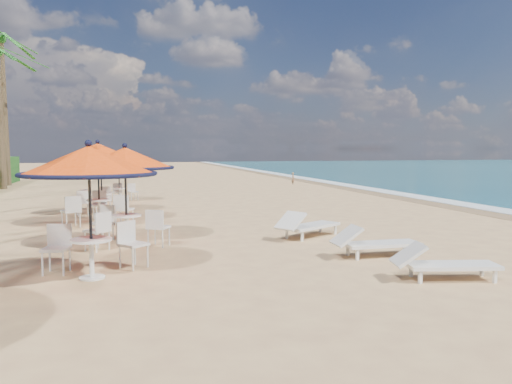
# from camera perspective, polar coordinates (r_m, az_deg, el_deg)

# --- Properties ---
(ground) EXTENTS (160.00, 160.00, 0.00)m
(ground) POSITION_cam_1_polar(r_m,az_deg,el_deg) (10.36, 12.08, -8.37)
(ground) COLOR tan
(ground) RESTS_ON ground
(foam_strip) EXTENTS (1.20, 140.00, 0.04)m
(foam_strip) POSITION_cam_1_polar(r_m,az_deg,el_deg) (23.64, 21.23, -1.12)
(foam_strip) COLOR white
(foam_strip) RESTS_ON ground
(wetsand_band) EXTENTS (1.40, 140.00, 0.02)m
(wetsand_band) POSITION_cam_1_polar(r_m,az_deg,el_deg) (23.12, 19.43, -1.20)
(wetsand_band) COLOR olive
(wetsand_band) RESTS_ON ground
(station_0) EXTENTS (2.43, 2.43, 2.53)m
(station_0) POSITION_cam_1_polar(r_m,az_deg,el_deg) (9.53, -18.48, 2.06)
(station_0) COLOR black
(station_0) RESTS_ON ground
(station_1) EXTENTS (2.41, 2.41, 2.51)m
(station_1) POSITION_cam_1_polar(r_m,az_deg,el_deg) (12.70, -14.84, 2.39)
(station_1) COLOR black
(station_1) RESTS_ON ground
(station_2) EXTENTS (2.54, 2.54, 2.65)m
(station_2) POSITION_cam_1_polar(r_m,az_deg,el_deg) (16.44, -17.64, 3.24)
(station_2) COLOR black
(station_2) RESTS_ON ground
(station_3) EXTENTS (2.37, 2.41, 2.47)m
(station_3) POSITION_cam_1_polar(r_m,az_deg,el_deg) (19.13, -17.47, 3.06)
(station_3) COLOR black
(station_3) RESTS_ON ground
(station_4) EXTENTS (2.04, 2.04, 2.12)m
(station_4) POSITION_cam_1_polar(r_m,az_deg,el_deg) (23.08, -15.36, 2.77)
(station_4) COLOR black
(station_4) RESTS_ON ground
(lounger_near) EXTENTS (1.97, 1.00, 0.68)m
(lounger_near) POSITION_cam_1_polar(r_m,az_deg,el_deg) (9.68, 20.44, -7.59)
(lounger_near) COLOR silver
(lounger_near) RESTS_ON ground
(lounger_mid) EXTENTS (1.98, 0.67, 0.71)m
(lounger_mid) POSITION_cam_1_polar(r_m,az_deg,el_deg) (11.28, 13.26, -5.59)
(lounger_mid) COLOR silver
(lounger_mid) RESTS_ON ground
(lounger_far) EXTENTS (2.10, 1.61, 0.74)m
(lounger_far) POSITION_cam_1_polar(r_m,az_deg,el_deg) (13.40, 5.81, -3.75)
(lounger_far) COLOR silver
(lounger_far) RESTS_ON ground
(palm_7) EXTENTS (5.00, 5.00, 9.55)m
(palm_7) POSITION_cam_1_polar(r_m,az_deg,el_deg) (36.49, -27.03, 14.48)
(palm_7) COLOR brown
(palm_7) RESTS_ON ground
(person) EXTENTS (0.27, 0.35, 0.86)m
(person) POSITION_cam_1_polar(r_m,az_deg,el_deg) (32.99, 4.27, 1.59)
(person) COLOR #916A4A
(person) RESTS_ON ground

